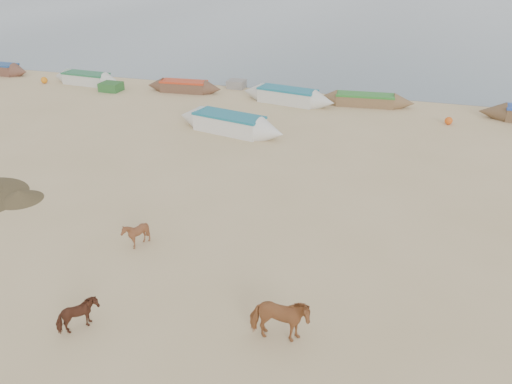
# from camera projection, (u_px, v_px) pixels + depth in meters

# --- Properties ---
(ground) EXTENTS (140.00, 140.00, 0.00)m
(ground) POSITION_uv_depth(u_px,v_px,m) (217.00, 275.00, 15.42)
(ground) COLOR tan
(ground) RESTS_ON ground
(sea) EXTENTS (160.00, 160.00, 0.00)m
(sea) POSITION_uv_depth(u_px,v_px,m) (391.00, 6.00, 85.61)
(sea) COLOR slate
(sea) RESTS_ON ground
(cow_adult) EXTENTS (1.66, 0.90, 1.34)m
(cow_adult) POSITION_uv_depth(u_px,v_px,m) (279.00, 319.00, 12.61)
(cow_adult) COLOR #975A31
(cow_adult) RESTS_ON ground
(calf_front) EXTENTS (1.14, 1.09, 0.98)m
(calf_front) POSITION_uv_depth(u_px,v_px,m) (136.00, 234.00, 16.71)
(calf_front) COLOR brown
(calf_front) RESTS_ON ground
(calf_right) EXTENTS (0.97, 1.07, 0.93)m
(calf_right) POSITION_uv_depth(u_px,v_px,m) (79.00, 316.00, 13.03)
(calf_right) COLOR #4E2819
(calf_right) RESTS_ON ground
(near_canoe) EXTENTS (6.80, 2.91, 1.00)m
(near_canoe) POSITION_uv_depth(u_px,v_px,m) (229.00, 123.00, 27.13)
(near_canoe) COLOR silver
(near_canoe) RESTS_ON ground
(waterline_canoes) EXTENTS (57.69, 4.23, 0.96)m
(waterline_canoes) POSITION_uv_depth(u_px,v_px,m) (329.00, 97.00, 32.13)
(waterline_canoes) COLOR brown
(waterline_canoes) RESTS_ON ground
(beach_clutter) EXTENTS (44.76, 4.92, 0.64)m
(beach_clutter) POSITION_uv_depth(u_px,v_px,m) (389.00, 105.00, 31.05)
(beach_clutter) COLOR #2A5B29
(beach_clutter) RESTS_ON ground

